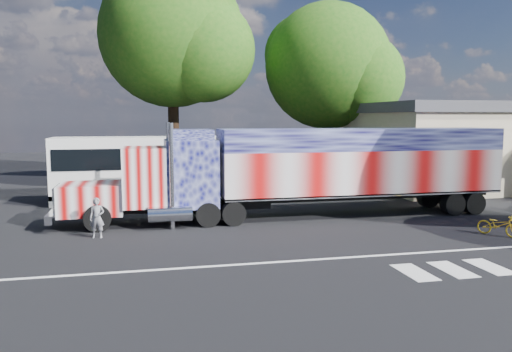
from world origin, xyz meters
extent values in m
plane|color=black|center=(0.00, 0.00, 0.00)|extent=(100.00, 100.00, 0.00)
cube|color=silver|center=(0.00, -3.00, 0.01)|extent=(30.00, 0.15, 0.01)
cube|color=silver|center=(2.80, -4.80, 0.01)|extent=(0.70, 1.60, 0.01)
cube|color=silver|center=(4.00, -4.80, 0.01)|extent=(0.70, 1.60, 0.01)
cube|color=silver|center=(5.20, -4.80, 0.01)|extent=(0.70, 1.60, 0.01)
cube|color=black|center=(-3.59, 3.40, 0.65)|extent=(8.41, 0.93, 0.28)
cube|color=#D17A7A|center=(-6.58, 3.40, 1.12)|extent=(2.43, 2.06, 1.22)
cube|color=silver|center=(-7.84, 3.40, 1.12)|extent=(0.11, 1.78, 1.08)
cube|color=silver|center=(-8.03, 3.40, 0.51)|extent=(0.28, 2.34, 0.34)
cube|color=#D17A7A|center=(-4.52, 3.40, 1.96)|extent=(1.68, 2.34, 2.34)
cube|color=black|center=(-5.32, 3.40, 2.38)|extent=(0.06, 1.96, 0.84)
cube|color=#494D8A|center=(-2.65, 3.40, 2.06)|extent=(2.06, 2.34, 2.71)
cube|color=#494D8A|center=(-2.65, 3.40, 3.60)|extent=(1.68, 2.24, 0.47)
cylinder|color=silver|center=(-3.49, 4.64, 2.06)|extent=(0.19, 0.19, 4.11)
cylinder|color=silver|center=(-3.49, 2.17, 2.06)|extent=(0.19, 0.19, 4.11)
cylinder|color=silver|center=(-3.59, 4.62, 0.61)|extent=(1.68, 0.62, 0.62)
cylinder|color=silver|center=(-3.59, 2.19, 0.61)|extent=(1.68, 0.62, 0.62)
cylinder|color=black|center=(-6.30, 2.37, 0.51)|extent=(1.03, 0.33, 1.03)
cylinder|color=black|center=(-6.30, 4.43, 0.51)|extent=(1.03, 0.33, 1.03)
cylinder|color=black|center=(-2.09, 2.42, 0.49)|extent=(0.97, 0.51, 0.97)
cylinder|color=black|center=(-2.09, 4.38, 0.49)|extent=(0.97, 0.51, 0.97)
cylinder|color=black|center=(-1.06, 2.42, 0.49)|extent=(0.97, 0.51, 0.97)
cylinder|color=black|center=(-1.06, 4.38, 0.49)|extent=(0.97, 0.51, 0.97)
cube|color=black|center=(4.83, 3.40, 0.89)|extent=(12.15, 1.03, 0.28)
cube|color=#D77373|center=(4.83, 3.40, 1.96)|extent=(12.52, 2.43, 1.87)
cube|color=#474A85|center=(4.83, 3.40, 3.36)|extent=(12.52, 2.43, 0.93)
cube|color=silver|center=(4.83, 3.40, 1.03)|extent=(12.52, 2.43, 0.11)
cube|color=silver|center=(11.11, 3.40, 2.43)|extent=(0.04, 2.34, 2.71)
cylinder|color=black|center=(8.84, 2.42, 0.49)|extent=(0.97, 0.51, 0.97)
cylinder|color=black|center=(8.84, 4.38, 0.49)|extent=(0.97, 0.51, 0.97)
cylinder|color=black|center=(9.87, 2.42, 0.49)|extent=(0.97, 0.51, 0.97)
cylinder|color=black|center=(9.87, 4.38, 0.49)|extent=(0.97, 0.51, 0.97)
cube|color=white|center=(-3.35, 9.38, 1.66)|extent=(11.39, 2.47, 3.32)
cube|color=black|center=(-3.35, 9.38, 2.28)|extent=(11.01, 2.52, 1.04)
cube|color=black|center=(-3.35, 9.38, 0.43)|extent=(11.39, 2.47, 0.24)
cube|color=black|center=(-9.05, 9.38, 1.80)|extent=(0.06, 2.18, 1.33)
cylinder|color=black|center=(-7.62, 8.20, 0.47)|extent=(0.95, 0.28, 0.95)
cylinder|color=black|center=(-7.62, 10.57, 0.47)|extent=(0.95, 0.28, 0.95)
cylinder|color=black|center=(-0.51, 8.20, 0.47)|extent=(0.95, 0.28, 0.95)
cylinder|color=black|center=(-0.51, 10.57, 0.47)|extent=(0.95, 0.28, 0.95)
cylinder|color=black|center=(0.35, 8.20, 0.47)|extent=(0.95, 0.28, 0.95)
cylinder|color=black|center=(0.35, 10.57, 0.47)|extent=(0.95, 0.28, 0.95)
cube|color=#1E5926|center=(12.00, 5.96, 2.40)|extent=(1.60, 0.08, 1.20)
imported|color=slate|center=(-6.22, 1.37, 0.73)|extent=(0.58, 0.42, 1.46)
imported|color=gold|center=(8.10, -1.50, 0.40)|extent=(1.29, 1.55, 0.80)
cylinder|color=black|center=(7.95, 15.91, 3.13)|extent=(0.70, 0.70, 6.27)
sphere|color=#2E5D15|center=(7.95, 15.91, 7.83)|extent=(8.61, 8.61, 8.61)
sphere|color=#2E5D15|center=(9.67, 14.62, 6.94)|extent=(6.03, 6.03, 6.03)
sphere|color=#2E5D15|center=(6.65, 17.20, 8.73)|extent=(5.59, 5.59, 5.59)
cylinder|color=black|center=(-2.59, 16.17, 3.84)|extent=(0.70, 0.70, 7.68)
sphere|color=#2E5D15|center=(-2.59, 16.17, 9.60)|extent=(9.26, 9.26, 9.26)
sphere|color=#2E5D15|center=(-0.74, 14.78, 8.50)|extent=(6.48, 6.48, 6.48)
sphere|color=#2E5D15|center=(-3.98, 17.56, 10.69)|extent=(6.02, 6.02, 6.02)
camera|label=1|loc=(-4.48, -17.04, 4.30)|focal=35.00mm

